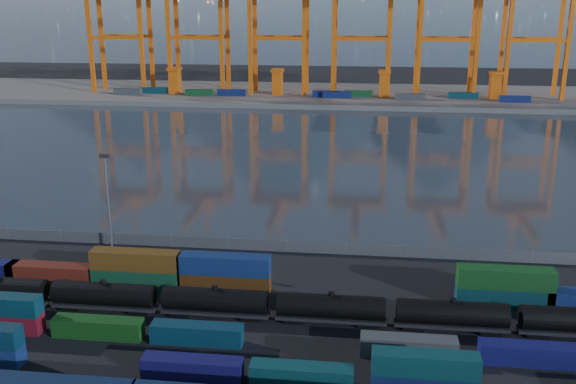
# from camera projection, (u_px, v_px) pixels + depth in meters

# --- Properties ---
(ground) EXTENTS (700.00, 700.00, 0.00)m
(ground) POSITION_uv_depth(u_px,v_px,m) (260.00, 334.00, 81.94)
(ground) COLOR black
(ground) RESTS_ON ground
(harbor_water) EXTENTS (700.00, 700.00, 0.00)m
(harbor_water) POSITION_uv_depth(u_px,v_px,m) (320.00, 151.00, 181.80)
(harbor_water) COLOR #28323B
(harbor_water) RESTS_ON ground
(far_quay) EXTENTS (700.00, 70.00, 2.00)m
(far_quay) POSITION_uv_depth(u_px,v_px,m) (337.00, 95.00, 281.38)
(far_quay) COLOR #514F4C
(far_quay) RESTS_ON ground
(container_row_south) EXTENTS (139.10, 2.32, 4.95)m
(container_row_south) POSITION_uv_depth(u_px,v_px,m) (161.00, 361.00, 72.23)
(container_row_south) COLOR #404345
(container_row_south) RESTS_ON ground
(container_row_mid) EXTENTS (140.75, 2.33, 4.98)m
(container_row_mid) POSITION_uv_depth(u_px,v_px,m) (168.00, 330.00, 79.80)
(container_row_mid) COLOR #45484B
(container_row_mid) RESTS_ON ground
(container_row_north) EXTENTS (128.69, 2.66, 5.68)m
(container_row_north) POSITION_uv_depth(u_px,v_px,m) (337.00, 283.00, 91.44)
(container_row_north) COLOR #100F4C
(container_row_north) RESTS_ON ground
(tanker_string) EXTENTS (138.59, 3.13, 4.48)m
(tanker_string) POSITION_uv_depth(u_px,v_px,m) (331.00, 308.00, 83.90)
(tanker_string) COLOR black
(tanker_string) RESTS_ON ground
(waterfront_fence) EXTENTS (160.12, 0.12, 2.20)m
(waterfront_fence) POSITION_uv_depth(u_px,v_px,m) (287.00, 246.00, 108.28)
(waterfront_fence) COLOR #595B5E
(waterfront_fence) RESTS_ON ground
(yard_light_mast) EXTENTS (1.60, 0.40, 16.60)m
(yard_light_mast) POSITION_uv_depth(u_px,v_px,m) (108.00, 197.00, 107.45)
(yard_light_mast) COLOR slate
(yard_light_mast) RESTS_ON ground
(quay_containers) EXTENTS (172.58, 10.99, 2.60)m
(quay_containers) POSITION_uv_depth(u_px,v_px,m) (309.00, 94.00, 268.16)
(quay_containers) COLOR navy
(quay_containers) RESTS_ON far_quay
(straddle_carriers) EXTENTS (140.00, 7.00, 11.10)m
(straddle_carriers) POSITION_uv_depth(u_px,v_px,m) (330.00, 82.00, 270.20)
(straddle_carriers) COLOR orange
(straddle_carriers) RESTS_ON far_quay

